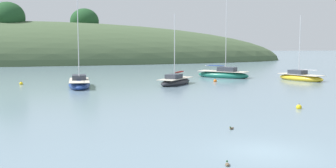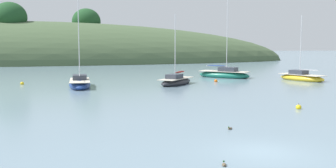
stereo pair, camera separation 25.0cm
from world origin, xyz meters
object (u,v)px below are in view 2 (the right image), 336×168
at_px(duck_lead, 224,165).
at_px(duck_lone_left, 230,128).
at_px(sailboat_white_near, 224,74).
at_px(mooring_buoy_inner, 299,107).
at_px(mooring_buoy_outer, 216,81).
at_px(sailboat_orange_cutter, 176,81).
at_px(sailboat_black_sloop, 80,84).
at_px(mooring_buoy_channel, 22,84).
at_px(sailboat_cream_ketch, 301,77).

height_order(duck_lead, duck_lone_left, same).
height_order(sailboat_white_near, mooring_buoy_inner, sailboat_white_near).
distance_m(mooring_buoy_outer, mooring_buoy_inner, 21.63).
distance_m(sailboat_orange_cutter, mooring_buoy_outer, 6.36).
bearing_deg(sailboat_white_near, sailboat_black_sloop, -158.72).
xyz_separation_m(sailboat_white_near, duck_lead, (-15.28, -39.59, -0.42)).
distance_m(sailboat_orange_cutter, mooring_buoy_inner, 20.14).
xyz_separation_m(sailboat_black_sloop, sailboat_white_near, (21.04, 8.20, 0.04)).
bearing_deg(sailboat_white_near, sailboat_orange_cutter, -139.98).
bearing_deg(mooring_buoy_channel, mooring_buoy_outer, -5.33).
bearing_deg(duck_lone_left, duck_lead, -113.88).
bearing_deg(duck_lone_left, mooring_buoy_inner, 35.09).
distance_m(sailboat_white_near, duck_lead, 42.44).
distance_m(sailboat_orange_cutter, duck_lone_left, 25.32).
xyz_separation_m(mooring_buoy_channel, mooring_buoy_inner, (23.70, -23.91, 0.00)).
relative_size(sailboat_orange_cutter, duck_lead, 21.11).
xyz_separation_m(mooring_buoy_outer, duck_lone_left, (-8.97, -27.26, -0.07)).
distance_m(mooring_buoy_channel, mooring_buoy_inner, 33.66).
xyz_separation_m(mooring_buoy_channel, duck_lone_left, (15.66, -29.56, -0.07)).
height_order(mooring_buoy_outer, mooring_buoy_inner, same).
height_order(sailboat_orange_cutter, duck_lone_left, sailboat_orange_cutter).
relative_size(sailboat_cream_ketch, sailboat_white_near, 0.78).
relative_size(sailboat_white_near, mooring_buoy_inner, 21.69).
bearing_deg(sailboat_cream_ketch, sailboat_orange_cutter, -175.80).
relative_size(mooring_buoy_outer, duck_lead, 1.28).
distance_m(mooring_buoy_channel, duck_lone_left, 33.45).
xyz_separation_m(sailboat_cream_ketch, duck_lone_left, (-21.11, -26.47, -0.36)).
bearing_deg(sailboat_cream_ketch, sailboat_black_sloop, -176.84).
xyz_separation_m(sailboat_cream_ketch, mooring_buoy_outer, (-12.14, 0.79, -0.29)).
height_order(sailboat_black_sloop, duck_lone_left, sailboat_black_sloop).
relative_size(sailboat_white_near, duck_lead, 27.73).
height_order(sailboat_white_near, mooring_buoy_outer, sailboat_white_near).
relative_size(sailboat_black_sloop, duck_lead, 24.64).
relative_size(sailboat_black_sloop, mooring_buoy_outer, 19.27).
height_order(sailboat_black_sloop, duck_lead, sailboat_black_sloop).
bearing_deg(duck_lone_left, sailboat_black_sloop, 109.25).
bearing_deg(duck_lead, sailboat_cream_ketch, 53.98).
relative_size(mooring_buoy_channel, duck_lone_left, 1.37).
bearing_deg(duck_lone_left, mooring_buoy_outer, 71.78).
height_order(sailboat_orange_cutter, mooring_buoy_inner, sailboat_orange_cutter).
xyz_separation_m(sailboat_black_sloop, sailboat_orange_cutter, (11.66, 0.31, -0.02)).
distance_m(sailboat_orange_cutter, mooring_buoy_channel, 19.16).
xyz_separation_m(sailboat_orange_cutter, mooring_buoy_inner, (5.06, -19.49, -0.28)).
bearing_deg(sailboat_orange_cutter, sailboat_black_sloop, -178.47).
bearing_deg(mooring_buoy_channel, sailboat_black_sloop, -34.11).
xyz_separation_m(sailboat_white_near, mooring_buoy_outer, (-3.40, -5.76, -0.35)).
bearing_deg(sailboat_cream_ketch, duck_lead, -126.02).
bearing_deg(sailboat_cream_ketch, duck_lone_left, -128.57).
bearing_deg(sailboat_black_sloop, sailboat_white_near, 21.28).
height_order(mooring_buoy_outer, duck_lead, mooring_buoy_outer).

